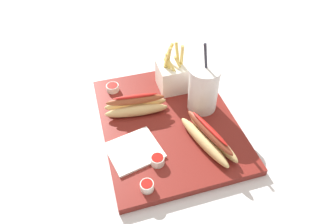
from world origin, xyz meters
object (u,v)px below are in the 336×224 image
Objects in this scene: napkin_stack at (134,150)px; hot_dog_2 at (208,137)px; fries_basket at (174,75)px; hot_dog_1 at (136,105)px; soda_cup at (203,89)px; ketchup_cup_1 at (113,87)px; ketchup_cup_2 at (147,186)px; ketchup_cup_3 at (157,160)px.

hot_dog_2 is at bearing -98.61° from napkin_stack.
fries_basket reaches higher than hot_dog_1.
ketchup_cup_1 is (0.14, 0.23, -0.06)m from soda_cup.
fries_basket is at bearing -38.60° from napkin_stack.
hot_dog_2 reaches higher than napkin_stack.
ketchup_cup_2 is (-0.25, 0.03, -0.01)m from hot_dog_1.
hot_dog_2 reaches higher than ketchup_cup_2.
hot_dog_2 is (-0.13, 0.03, -0.04)m from soda_cup.
fries_basket is 0.27m from napkin_stack.
hot_dog_2 is at bearing 165.33° from soda_cup.
hot_dog_2 is (-0.16, -0.15, -0.00)m from hot_dog_1.
hot_dog_1 is at bearing -14.69° from napkin_stack.
ketchup_cup_1 is 1.23× the size of ketchup_cup_2.
napkin_stack is at bearing 115.39° from soda_cup.
hot_dog_1 is at bearing -6.96° from ketchup_cup_2.
hot_dog_1 is at bearing 119.34° from fries_basket.
ketchup_cup_1 is (0.28, 0.20, -0.01)m from hot_dog_2.
soda_cup reaches higher than ketchup_cup_2.
hot_dog_1 is 0.14m from napkin_stack.
ketchup_cup_3 is at bearing -176.93° from hot_dog_1.
hot_dog_1 is 0.19m from ketchup_cup_3.
fries_basket is at bearing -25.11° from ketchup_cup_3.
ketchup_cup_3 is (-0.02, 0.14, -0.01)m from hot_dog_2.
ketchup_cup_2 is (-0.08, 0.18, -0.01)m from hot_dog_2.
fries_basket is at bearing -60.66° from hot_dog_1.
ketchup_cup_3 is at bearing -137.96° from napkin_stack.
ketchup_cup_1 is 1.13× the size of ketchup_cup_3.
soda_cup is 0.19m from hot_dog_1.
ketchup_cup_2 is at bearing 153.20° from fries_basket.
ketchup_cup_1 is at bearing 2.84° from napkin_stack.
fries_basket reaches higher than ketchup_cup_3.
fries_basket is at bearing 24.23° from soda_cup.
hot_dog_2 is 0.34m from ketchup_cup_1.
soda_cup is at bearing -155.77° from fries_basket.
hot_dog_1 is 0.90× the size of hot_dog_2.
hot_dog_2 is (-0.24, -0.01, -0.02)m from fries_basket.
ketchup_cup_3 is (-0.15, 0.17, -0.05)m from soda_cup.
napkin_stack is (-0.10, 0.22, -0.06)m from soda_cup.
ketchup_cup_3 is (-0.26, 0.12, -0.03)m from fries_basket.
fries_basket is (0.11, 0.05, -0.02)m from soda_cup.
soda_cup reaches higher than hot_dog_2.
soda_cup is 5.41× the size of ketchup_cup_1.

